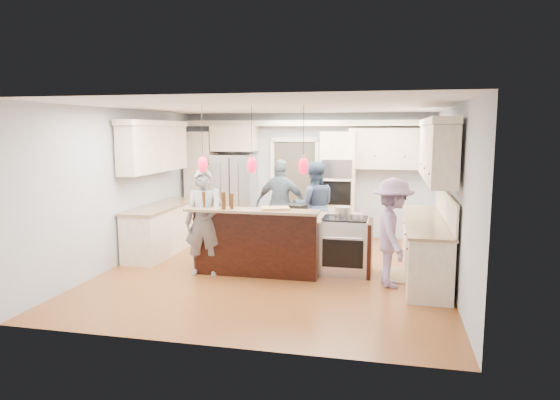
{
  "coord_description": "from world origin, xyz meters",
  "views": [
    {
      "loc": [
        1.83,
        -7.87,
        2.33
      ],
      "look_at": [
        0.0,
        0.35,
        1.15
      ],
      "focal_mm": 32.0,
      "sensor_mm": 36.0,
      "label": 1
    }
  ],
  "objects_px": {
    "refrigerator": "(234,195)",
    "island_range": "(346,246)",
    "kitchen_island": "(262,241)",
    "person_bar_end": "(204,222)",
    "person_far_left": "(314,206)"
  },
  "relations": [
    {
      "from": "refrigerator",
      "to": "island_range",
      "type": "height_order",
      "value": "refrigerator"
    },
    {
      "from": "island_range",
      "to": "person_bar_end",
      "type": "relative_size",
      "value": 0.53
    },
    {
      "from": "kitchen_island",
      "to": "person_bar_end",
      "type": "xyz_separation_m",
      "value": [
        -0.82,
        -0.52,
        0.38
      ]
    },
    {
      "from": "refrigerator",
      "to": "person_far_left",
      "type": "distance_m",
      "value": 2.21
    },
    {
      "from": "kitchen_island",
      "to": "person_far_left",
      "type": "relative_size",
      "value": 1.21
    },
    {
      "from": "kitchen_island",
      "to": "person_far_left",
      "type": "distance_m",
      "value": 1.7
    },
    {
      "from": "person_far_left",
      "to": "island_range",
      "type": "bearing_deg",
      "value": 103.23
    },
    {
      "from": "refrigerator",
      "to": "island_range",
      "type": "xyz_separation_m",
      "value": [
        2.71,
        -2.49,
        -0.44
      ]
    },
    {
      "from": "refrigerator",
      "to": "kitchen_island",
      "type": "relative_size",
      "value": 0.86
    },
    {
      "from": "island_range",
      "to": "refrigerator",
      "type": "bearing_deg",
      "value": 137.41
    },
    {
      "from": "kitchen_island",
      "to": "island_range",
      "type": "distance_m",
      "value": 1.41
    },
    {
      "from": "island_range",
      "to": "kitchen_island",
      "type": "bearing_deg",
      "value": -176.92
    },
    {
      "from": "refrigerator",
      "to": "island_range",
      "type": "distance_m",
      "value": 3.71
    },
    {
      "from": "kitchen_island",
      "to": "person_bar_end",
      "type": "bearing_deg",
      "value": -147.53
    },
    {
      "from": "refrigerator",
      "to": "person_bar_end",
      "type": "distance_m",
      "value": 3.13
    }
  ]
}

